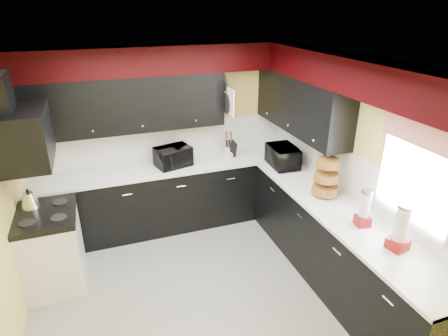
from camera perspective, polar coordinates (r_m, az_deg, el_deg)
name	(u,v)px	position (r m, az deg, el deg)	size (l,w,h in m)	color
ground	(201,293)	(4.42, -3.53, -18.45)	(3.60, 3.60, 0.00)	gray
wall_back	(162,137)	(5.32, -9.39, 4.65)	(3.60, 0.06, 2.50)	#E0C666
wall_right	(351,169)	(4.47, 18.74, -0.13)	(0.06, 3.60, 2.50)	#E0C666
ceiling	(194,64)	(3.30, -4.65, 15.56)	(3.60, 3.60, 0.06)	white
cab_back	(170,197)	(5.37, -8.21, -4.43)	(3.60, 0.60, 0.90)	black
cab_right	(335,248)	(4.48, 16.61, -11.55)	(0.60, 3.00, 0.90)	black
counter_back	(168,167)	(5.16, -8.51, 0.17)	(3.62, 0.64, 0.04)	white
counter_right	(341,211)	(4.23, 17.35, -6.34)	(0.64, 3.02, 0.04)	white
splash_back	(163,141)	(5.33, -9.33, 4.01)	(3.60, 0.02, 0.50)	white
splash_right	(349,174)	(4.49, 18.54, -0.85)	(0.02, 3.60, 0.50)	white
upper_back	(123,105)	(4.94, -15.19, 9.31)	(2.60, 0.35, 0.70)	black
upper_right	(300,104)	(4.90, 11.57, 9.55)	(0.35, 1.80, 0.70)	black
soffit_back	(159,60)	(4.89, -9.84, 15.95)	(3.60, 0.36, 0.35)	black
soffit_right	(362,77)	(3.92, 20.31, 12.94)	(0.36, 3.24, 0.35)	black
stove	(53,250)	(4.71, -24.62, -11.33)	(0.60, 0.75, 0.86)	white
cooktop	(45,215)	(4.47, -25.63, -6.47)	(0.62, 0.77, 0.06)	black
hood	(22,137)	(4.14, -28.48, 4.19)	(0.50, 0.78, 0.55)	black
window	(417,177)	(3.75, 27.38, -1.25)	(0.03, 0.86, 0.96)	white
valance	(422,135)	(3.58, 27.96, 4.42)	(0.04, 0.88, 0.20)	red
pan_top	(223,83)	(5.09, -0.10, 12.87)	(0.03, 0.22, 0.40)	black
pan_mid	(227,104)	(5.02, 0.41, 9.80)	(0.03, 0.28, 0.46)	black
pan_low	(220,101)	(5.27, -0.58, 10.13)	(0.03, 0.24, 0.42)	black
cut_board	(231,102)	(4.91, 1.01, 10.05)	(0.03, 0.26, 0.35)	white
baskets	(326,176)	(4.38, 15.33, -1.23)	(0.27, 0.27, 0.50)	brown
deco_plate	(386,87)	(3.91, 23.46, 11.29)	(0.03, 0.24, 0.24)	white
toaster_oven	(173,157)	(5.09, -7.71, 1.73)	(0.46, 0.38, 0.27)	black
microwave	(283,156)	(5.10, 8.99, 1.76)	(0.50, 0.34, 0.28)	black
utensil_crock	(228,152)	(5.34, 0.69, 2.43)	(0.15, 0.15, 0.16)	silver
knife_block	(231,149)	(5.34, 1.08, 2.87)	(0.11, 0.15, 0.23)	black
kettle	(30,200)	(4.61, -27.51, -4.34)	(0.19, 0.19, 0.17)	silver
dispenser_a	(364,209)	(3.94, 20.58, -5.94)	(0.13, 0.13, 0.36)	#641606
dispenser_b	(401,228)	(3.68, 25.36, -8.26)	(0.16, 0.16, 0.44)	#620011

